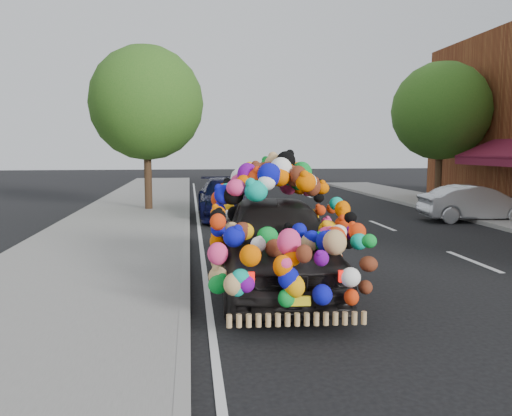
{
  "coord_description": "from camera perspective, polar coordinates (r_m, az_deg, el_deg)",
  "views": [
    {
      "loc": [
        -2.25,
        -9.54,
        2.33
      ],
      "look_at": [
        -0.9,
        0.65,
        1.13
      ],
      "focal_mm": 35.0,
      "sensor_mm": 36.0,
      "label": 1
    }
  ],
  "objects": [
    {
      "name": "ground",
      "position": [
        10.08,
        5.59,
        -6.72
      ],
      "size": [
        100.0,
        100.0,
        0.0
      ],
      "primitive_type": "plane",
      "color": "black",
      "rests_on": "ground"
    },
    {
      "name": "sidewalk",
      "position": [
        10.02,
        -19.3,
        -6.79
      ],
      "size": [
        4.0,
        60.0,
        0.12
      ],
      "primitive_type": "cube",
      "color": "gray",
      "rests_on": "ground"
    },
    {
      "name": "kerb",
      "position": [
        9.81,
        -7.99,
        -6.74
      ],
      "size": [
        0.15,
        60.0,
        0.13
      ],
      "primitive_type": "cube",
      "color": "gray",
      "rests_on": "ground"
    },
    {
      "name": "lane_markings",
      "position": [
        11.43,
        23.54,
        -5.61
      ],
      "size": [
        6.0,
        50.0,
        0.01
      ],
      "primitive_type": null,
      "color": "silver",
      "rests_on": "ground"
    },
    {
      "name": "tree_near_sidewalk",
      "position": [
        19.18,
        -12.44,
        11.61
      ],
      "size": [
        4.2,
        4.2,
        6.13
      ],
      "color": "#332114",
      "rests_on": "ground"
    },
    {
      "name": "tree_far_b",
      "position": [
        22.12,
        20.4,
        10.33
      ],
      "size": [
        4.0,
        4.0,
        5.9
      ],
      "color": "#332114",
      "rests_on": "ground"
    },
    {
      "name": "plush_art_car",
      "position": [
        8.37,
        2.31,
        -1.49
      ],
      "size": [
        2.5,
        4.93,
        2.22
      ],
      "rotation": [
        0.0,
        0.0,
        -0.06
      ],
      "color": "black",
      "rests_on": "ground"
    },
    {
      "name": "navy_sedan",
      "position": [
        17.2,
        -3.44,
        1.15
      ],
      "size": [
        1.9,
        4.64,
        1.34
      ],
      "primitive_type": "imported",
      "rotation": [
        0.0,
        0.0,
        0.0
      ],
      "color": "black",
      "rests_on": "ground"
    },
    {
      "name": "silver_hatchback",
      "position": [
        17.73,
        23.92,
        0.49
      ],
      "size": [
        3.69,
        1.63,
        1.18
      ],
      "primitive_type": "imported",
      "rotation": [
        0.0,
        0.0,
        1.46
      ],
      "color": "#B1B3B8",
      "rests_on": "ground"
    }
  ]
}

